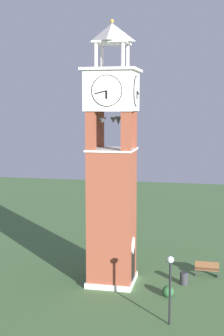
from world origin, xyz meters
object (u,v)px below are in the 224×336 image
lamp_post (170,277)px  park_bench (207,269)px  clock_tower (112,176)px  trash_bin (184,278)px

lamp_post → park_bench: bearing=-13.4°
clock_tower → park_bench: clock_tower is taller
lamp_post → clock_tower: bearing=38.6°
clock_tower → lamp_post: (-5.21, -4.16, -4.37)m
park_bench → trash_bin: 2.35m
park_bench → lamp_post: 8.14m
park_bench → lamp_post: lamp_post is taller
park_bench → lamp_post: bearing=166.6°
clock_tower → trash_bin: 8.01m
trash_bin → clock_tower: bearing=97.1°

